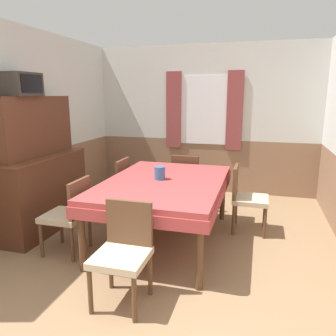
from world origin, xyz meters
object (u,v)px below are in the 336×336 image
at_px(chair_left_far, 115,185).
at_px(tv, 22,84).
at_px(chair_left_near, 70,213).
at_px(chair_head_near, 124,249).
at_px(dining_table, 164,188).
at_px(vase, 160,173).
at_px(chair_right_far, 246,196).
at_px(chair_head_window, 187,179).
at_px(sideboard, 41,175).

xyz_separation_m(chair_left_far, tv, (-0.73, -0.85, 1.39)).
bearing_deg(chair_left_near, chair_head_near, -125.09).
distance_m(dining_table, vase, 0.19).
bearing_deg(tv, chair_right_far, 18.31).
relative_size(chair_head_window, chair_head_near, 1.00).
xyz_separation_m(dining_table, chair_head_window, (-0.00, 1.23, -0.19)).
bearing_deg(chair_right_far, vase, -60.58).
xyz_separation_m(chair_head_near, sideboard, (-1.64, 1.16, 0.26)).
xyz_separation_m(chair_head_window, tv, (-1.64, -1.49, 1.39)).
bearing_deg(chair_head_near, sideboard, -35.16).
height_order(sideboard, vase, sideboard).
height_order(chair_head_window, tv, tv).
relative_size(chair_head_near, sideboard, 0.50).
relative_size(chair_left_far, tv, 1.94).
height_order(sideboard, tv, tv).
distance_m(chair_left_near, chair_right_far, 2.17).
relative_size(chair_left_near, sideboard, 0.50).
relative_size(chair_head_window, sideboard, 0.50).
xyz_separation_m(chair_left_near, sideboard, (-0.73, 0.51, 0.26)).
distance_m(chair_left_far, vase, 1.08).
bearing_deg(sideboard, vase, 3.42).
bearing_deg(chair_head_window, tv, -137.75).
bearing_deg(chair_head_window, chair_left_near, -116.95).
xyz_separation_m(dining_table, vase, (-0.06, 0.03, 0.18)).
height_order(dining_table, chair_head_near, chair_head_near).
distance_m(chair_left_near, sideboard, 0.92).
bearing_deg(chair_left_far, chair_head_window, -54.91).
bearing_deg(chair_right_far, chair_head_window, -125.09).
height_order(chair_left_far, chair_right_far, same).
distance_m(chair_left_near, chair_head_window, 2.03).
height_order(chair_left_far, chair_head_near, same).
height_order(chair_head_near, tv, tv).
bearing_deg(chair_left_near, vase, -54.59).
distance_m(chair_head_near, vase, 1.31).
bearing_deg(tv, dining_table, 9.24).
height_order(chair_head_window, vase, vase).
distance_m(chair_left_far, chair_right_far, 1.84).
height_order(chair_left_far, sideboard, sideboard).
distance_m(chair_head_window, sideboard, 2.11).
relative_size(chair_head_near, tv, 1.94).
relative_size(chair_left_far, sideboard, 0.50).
bearing_deg(dining_table, sideboard, -177.62).
bearing_deg(chair_left_far, tv, 139.45).
distance_m(chair_left_far, sideboard, 1.01).
bearing_deg(tv, chair_head_window, 42.25).
height_order(chair_left_near, chair_right_far, same).
xyz_separation_m(dining_table, chair_left_near, (-0.92, -0.58, -0.19)).
relative_size(chair_left_far, vase, 5.58).
relative_size(chair_head_window, vase, 5.58).
relative_size(chair_right_far, vase, 5.58).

